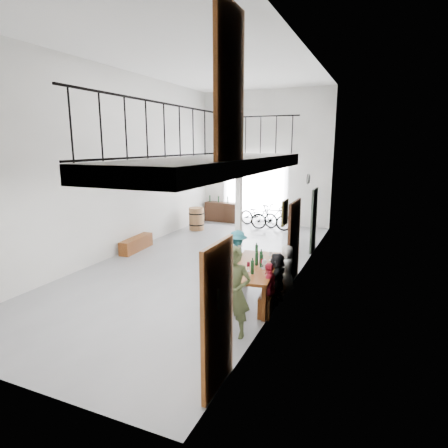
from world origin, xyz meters
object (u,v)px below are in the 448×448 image
at_px(tasting_table, 254,269).
at_px(host_standing, 234,292).
at_px(side_bench, 136,244).
at_px(bicycle_near, 259,215).
at_px(serving_counter, 223,212).
at_px(oak_barrel, 196,219).
at_px(bench_inner, 225,283).

bearing_deg(tasting_table, host_standing, -91.29).
relative_size(side_bench, host_standing, 0.93).
distance_m(host_standing, bicycle_near, 9.13).
bearing_deg(side_bench, serving_counter, 81.92).
bearing_deg(side_bench, oak_barrel, 82.93).
relative_size(tasting_table, bench_inner, 1.11).
distance_m(oak_barrel, serving_counter, 1.93).
height_order(serving_counter, bicycle_near, bicycle_near).
bearing_deg(bicycle_near, bench_inner, -152.26).
bearing_deg(bench_inner, oak_barrel, 115.34).
height_order(tasting_table, serving_counter, serving_counter).
relative_size(tasting_table, bicycle_near, 1.28).
xyz_separation_m(oak_barrel, host_standing, (4.46, -7.23, 0.37)).
relative_size(bench_inner, host_standing, 1.28).
height_order(oak_barrel, host_standing, host_standing).
xyz_separation_m(side_bench, host_standing, (4.88, -3.84, 0.60)).
relative_size(side_bench, bicycle_near, 0.84).
height_order(side_bench, host_standing, host_standing).
height_order(side_bench, oak_barrel, oak_barrel).
xyz_separation_m(serving_counter, bicycle_near, (1.74, -0.32, 0.06)).
relative_size(tasting_table, oak_barrel, 2.61).
bearing_deg(oak_barrel, bicycle_near, 37.35).
distance_m(tasting_table, host_standing, 1.64).
bearing_deg(oak_barrel, serving_counter, 80.15).
bearing_deg(tasting_table, bench_inner, 165.22).
distance_m(tasting_table, bicycle_near, 7.51).
relative_size(side_bench, oak_barrel, 1.71).
height_order(bench_inner, bicycle_near, bicycle_near).
relative_size(bench_inner, side_bench, 1.37).
height_order(side_bench, serving_counter, serving_counter).
relative_size(bench_inner, bicycle_near, 1.15).
xyz_separation_m(tasting_table, bicycle_near, (-2.21, 7.17, -0.23)).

